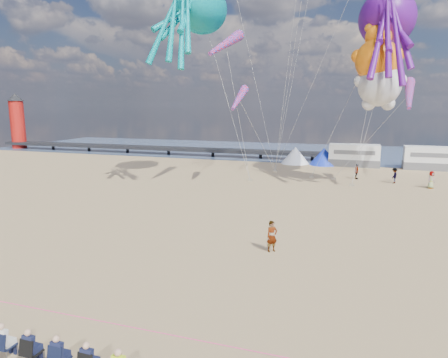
% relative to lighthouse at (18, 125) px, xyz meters
% --- Properties ---
extents(ground, '(120.00, 120.00, 0.00)m').
position_rel_lighthouse_xyz_m(ground, '(56.00, -44.00, -4.50)').
color(ground, tan).
rests_on(ground, ground).
extents(water, '(120.00, 120.00, 0.00)m').
position_rel_lighthouse_xyz_m(water, '(56.00, 11.00, -4.48)').
color(water, '#3C5073').
rests_on(water, ground).
extents(pier, '(60.00, 3.00, 0.50)m').
position_rel_lighthouse_xyz_m(pier, '(28.00, 0.00, -3.50)').
color(pier, black).
rests_on(pier, ground).
extents(lighthouse, '(2.60, 2.60, 9.00)m').
position_rel_lighthouse_xyz_m(lighthouse, '(0.00, 0.00, 0.00)').
color(lighthouse, '#A5140F').
rests_on(lighthouse, ground).
extents(motorhome_0, '(6.60, 2.50, 3.00)m').
position_rel_lighthouse_xyz_m(motorhome_0, '(62.00, -4.00, -3.00)').
color(motorhome_0, silver).
rests_on(motorhome_0, ground).
extents(motorhome_1, '(6.60, 2.50, 3.00)m').
position_rel_lighthouse_xyz_m(motorhome_1, '(71.50, -4.00, -3.00)').
color(motorhome_1, silver).
rests_on(motorhome_1, ground).
extents(tent_white, '(4.00, 4.00, 2.40)m').
position_rel_lighthouse_xyz_m(tent_white, '(54.00, -4.00, -3.30)').
color(tent_white, white).
rests_on(tent_white, ground).
extents(tent_blue, '(4.00, 4.00, 2.40)m').
position_rel_lighthouse_xyz_m(tent_blue, '(58.00, -4.00, -3.30)').
color(tent_blue, '#1933CC').
rests_on(tent_blue, ground).
extents(spectator_row, '(6.10, 0.90, 1.30)m').
position_rel_lighthouse_xyz_m(spectator_row, '(53.71, -51.90, -3.85)').
color(spectator_row, black).
rests_on(spectator_row, ground).
extents(rope_line, '(34.00, 0.03, 0.03)m').
position_rel_lighthouse_xyz_m(rope_line, '(56.00, -49.00, -4.48)').
color(rope_line, '#F2338C').
rests_on(rope_line, ground).
extents(standing_person, '(0.78, 0.76, 1.81)m').
position_rel_lighthouse_xyz_m(standing_person, '(57.89, -39.45, -3.59)').
color(standing_person, tan).
rests_on(standing_person, ground).
extents(beachgoer_2, '(0.88, 0.98, 1.65)m').
position_rel_lighthouse_xyz_m(beachgoer_2, '(66.25, -15.30, -3.67)').
color(beachgoer_2, '#7F6659').
rests_on(beachgoer_2, ground).
extents(beachgoer_3, '(0.67, 1.13, 1.73)m').
position_rel_lighthouse_xyz_m(beachgoer_3, '(62.41, -14.03, -3.63)').
color(beachgoer_3, '#7F6659').
rests_on(beachgoer_3, ground).
extents(beachgoer_6, '(0.75, 0.76, 1.77)m').
position_rel_lighthouse_xyz_m(beachgoer_6, '(69.54, -17.08, -3.62)').
color(beachgoer_6, '#7F6659').
rests_on(beachgoer_6, ground).
extents(sandbag_a, '(0.50, 0.35, 0.22)m').
position_rel_lighthouse_xyz_m(sandbag_a, '(51.26, -19.03, -4.39)').
color(sandbag_a, gray).
rests_on(sandbag_a, ground).
extents(sandbag_b, '(0.50, 0.35, 0.22)m').
position_rel_lighthouse_xyz_m(sandbag_b, '(57.50, -14.88, -4.39)').
color(sandbag_b, gray).
rests_on(sandbag_b, ground).
extents(sandbag_c, '(0.50, 0.35, 0.22)m').
position_rel_lighthouse_xyz_m(sandbag_c, '(61.99, -18.47, -4.39)').
color(sandbag_c, gray).
rests_on(sandbag_c, ground).
extents(sandbag_d, '(0.50, 0.35, 0.22)m').
position_rel_lighthouse_xyz_m(sandbag_d, '(59.99, -15.32, -4.39)').
color(sandbag_d, gray).
rests_on(sandbag_d, ground).
extents(sandbag_e, '(0.50, 0.35, 0.22)m').
position_rel_lighthouse_xyz_m(sandbag_e, '(52.69, -12.10, -4.39)').
color(sandbag_e, gray).
rests_on(sandbag_e, ground).
extents(kite_octopus_teal, '(6.48, 10.84, 11.57)m').
position_rel_lighthouse_xyz_m(kite_octopus_teal, '(46.45, -21.08, 13.43)').
color(kite_octopus_teal, '#00858C').
extents(kite_octopus_purple, '(7.97, 11.58, 12.18)m').
position_rel_lighthouse_xyz_m(kite_octopus_purple, '(64.40, -15.35, 12.34)').
color(kite_octopus_purple, '#530E7C').
extents(kite_panda, '(5.28, 5.01, 7.01)m').
position_rel_lighthouse_xyz_m(kite_panda, '(64.00, -18.66, 5.68)').
color(kite_panda, silver).
extents(kite_teddy_orange, '(5.42, 5.16, 7.02)m').
position_rel_lighthouse_xyz_m(kite_teddy_orange, '(63.61, -18.78, 7.98)').
color(kite_teddy_orange, orange).
extents(windsock_left, '(1.67, 7.62, 7.56)m').
position_rel_lighthouse_xyz_m(windsock_left, '(49.94, -23.68, 9.46)').
color(windsock_left, red).
extents(windsock_mid, '(1.51, 6.14, 6.08)m').
position_rel_lighthouse_xyz_m(windsock_mid, '(66.64, -19.29, 4.78)').
color(windsock_mid, red).
extents(windsock_right, '(1.04, 4.34, 4.32)m').
position_rel_lighthouse_xyz_m(windsock_right, '(50.83, -22.18, 4.40)').
color(windsock_right, red).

